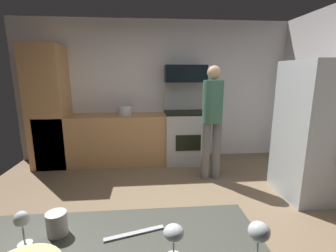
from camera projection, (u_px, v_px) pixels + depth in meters
name	position (u px, v px, depth m)	size (l,w,h in m)	color
ground_plane	(167.00, 227.00, 2.55)	(5.20, 4.80, 0.02)	#7E684E
wall_back	(157.00, 91.00, 4.55)	(5.20, 0.12, 2.60)	silver
lower_cabinet_run	(109.00, 140.00, 4.30)	(2.40, 0.60, 0.90)	tan
cabinet_column	(49.00, 108.00, 4.09)	(0.60, 0.60, 2.10)	tan
oven_range	(185.00, 135.00, 4.40)	(0.76, 0.65, 1.48)	#BBB7B7
microwave	(185.00, 74.00, 4.25)	(0.74, 0.38, 0.30)	black
refrigerator	(319.00, 131.00, 3.05)	(0.87, 0.80, 1.79)	#B3BBBF
person_cook	(212.00, 117.00, 3.55)	(0.31, 0.30, 1.74)	slate
wine_glass_near	(174.00, 234.00, 0.91)	(0.08, 0.08, 0.14)	silver
wine_glass_mid	(259.00, 233.00, 0.87)	(0.08, 0.08, 0.18)	silver
wine_glass_far	(22.00, 221.00, 0.97)	(0.06, 0.06, 0.16)	silver
mug_coffee	(57.00, 223.00, 1.06)	(0.09, 0.09, 0.11)	beige
knife_chef	(135.00, 233.00, 1.07)	(0.28, 0.02, 0.01)	#B7BABF
stock_pot	(125.00, 111.00, 4.21)	(0.27, 0.27, 0.17)	beige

